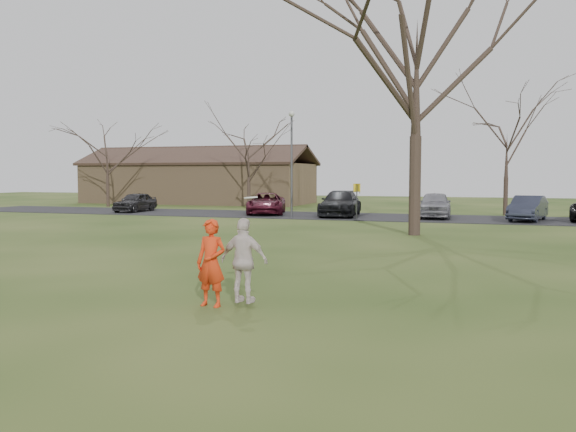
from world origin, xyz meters
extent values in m
plane|color=#1E380F|center=(0.00, 0.00, 0.00)|extent=(120.00, 120.00, 0.00)
cube|color=black|center=(0.00, 25.00, 0.02)|extent=(62.00, 6.50, 0.04)
imported|color=red|center=(-0.14, -0.31, 0.86)|extent=(0.67, 0.47, 1.72)
imported|color=#252527|center=(-17.98, 24.60, 0.70)|extent=(1.71, 3.94, 1.32)
imported|color=#49111F|center=(-8.56, 25.08, 0.72)|extent=(3.54, 5.34, 1.36)
imported|color=black|center=(-3.64, 24.91, 0.81)|extent=(2.63, 5.48, 1.54)
imported|color=gray|center=(1.98, 25.19, 0.81)|extent=(2.03, 4.60, 1.54)
imported|color=#272B3B|center=(7.04, 24.47, 0.73)|extent=(2.41, 4.41, 1.38)
imported|color=beige|center=(0.51, -0.20, 0.92)|extent=(0.99, 0.45, 1.66)
cylinder|color=white|center=(0.61, -0.07, 2.14)|extent=(0.27, 0.27, 0.06)
cube|color=#8C6D4C|center=(-20.00, 38.00, 1.75)|extent=(20.00, 8.00, 3.50)
cube|color=#33231C|center=(-20.00, 35.95, 4.25)|extent=(20.60, 4.40, 1.78)
cube|color=#33231C|center=(-20.00, 40.05, 4.25)|extent=(20.60, 4.40, 1.78)
cube|color=#38281E|center=(-20.00, 38.00, 4.95)|extent=(20.60, 0.45, 0.20)
cylinder|color=#47474C|center=(-6.00, 22.50, 3.00)|extent=(0.12, 0.12, 6.00)
sphere|color=beige|center=(-6.00, 22.50, 6.10)|extent=(0.34, 0.34, 0.34)
cylinder|color=#47474C|center=(-2.00, 22.00, 1.00)|extent=(0.06, 0.06, 2.00)
cube|color=yellow|center=(-2.00, 22.00, 1.85)|extent=(0.35, 0.35, 0.45)
camera|label=1|loc=(4.99, -10.85, 2.60)|focal=37.33mm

